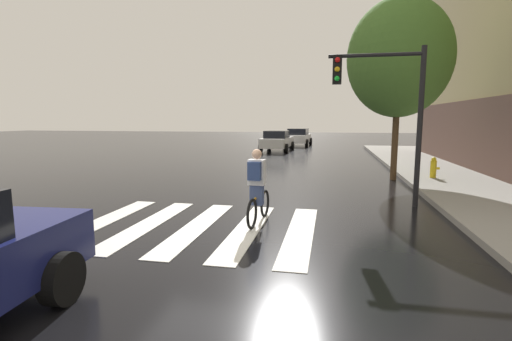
# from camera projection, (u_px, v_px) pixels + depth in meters

# --- Properties ---
(ground_plane) EXTENTS (120.00, 120.00, 0.00)m
(ground_plane) POSITION_uv_depth(u_px,v_px,m) (201.00, 227.00, 8.09)
(ground_plane) COLOR black
(crosswalk_stripes) EXTENTS (5.07, 4.09, 0.01)m
(crosswalk_stripes) POSITION_uv_depth(u_px,v_px,m) (197.00, 227.00, 8.11)
(crosswalk_stripes) COLOR silver
(crosswalk_stripes) RESTS_ON ground
(sedan_mid) EXTENTS (2.24, 4.46, 1.51)m
(sedan_mid) POSITION_uv_depth(u_px,v_px,m) (277.00, 141.00, 27.26)
(sedan_mid) COLOR silver
(sedan_mid) RESTS_ON ground
(sedan_far) EXTENTS (2.29, 4.52, 1.53)m
(sedan_far) POSITION_uv_depth(u_px,v_px,m) (298.00, 137.00, 32.80)
(sedan_far) COLOR silver
(sedan_far) RESTS_ON ground
(cyclist) EXTENTS (0.38, 1.71, 1.69)m
(cyclist) POSITION_uv_depth(u_px,v_px,m) (257.00, 187.00, 8.22)
(cyclist) COLOR black
(cyclist) RESTS_ON ground
(traffic_light_near) EXTENTS (2.47, 0.28, 4.20)m
(traffic_light_near) POSITION_uv_depth(u_px,v_px,m) (388.00, 99.00, 9.76)
(traffic_light_near) COLOR black
(traffic_light_near) RESTS_ON ground
(fire_hydrant) EXTENTS (0.33, 0.22, 0.78)m
(fire_hydrant) POSITION_uv_depth(u_px,v_px,m) (433.00, 168.00, 13.93)
(fire_hydrant) COLOR gold
(fire_hydrant) RESTS_ON sidewalk
(street_tree_near) EXTENTS (3.83, 3.83, 6.80)m
(street_tree_near) POSITION_uv_depth(u_px,v_px,m) (399.00, 58.00, 13.84)
(street_tree_near) COLOR #4C3823
(street_tree_near) RESTS_ON ground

